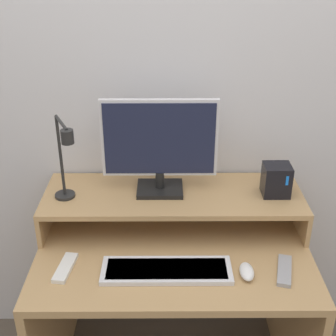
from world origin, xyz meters
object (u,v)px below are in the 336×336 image
keyboard (167,270)px  remote_secondary (284,271)px  router_dock (276,180)px  remote_control (65,268)px  mouse (247,272)px  monitor (160,145)px  desk_lamp (65,159)px

keyboard → remote_secondary: 0.43m
router_dock → remote_secondary: size_ratio=0.74×
remote_control → remote_secondary: (0.80, -0.02, 0.00)m
mouse → remote_secondary: 0.14m
monitor → remote_secondary: 0.67m
desk_lamp → router_dock: bearing=5.4°
router_dock → remote_secondary: router_dock is taller
keyboard → remote_secondary: size_ratio=2.68×
router_dock → desk_lamp: bearing=-174.6°
desk_lamp → remote_control: (0.01, -0.21, -0.34)m
mouse → desk_lamp: bearing=159.4°
monitor → router_dock: 0.49m
desk_lamp → monitor: bearing=17.0°
mouse → remote_control: mouse is taller
mouse → remote_control: 0.66m
mouse → remote_control: size_ratio=0.59×
monitor → remote_secondary: bearing=-37.0°
keyboard → remote_secondary: (0.43, -0.00, -0.00)m
desk_lamp → router_dock: size_ratio=2.70×
router_dock → remote_secondary: 0.37m
desk_lamp → router_dock: (0.82, 0.08, -0.13)m
remote_control → mouse: bearing=-3.2°
router_dock → monitor: bearing=176.2°
desk_lamp → remote_control: 0.40m
monitor → remote_control: 0.59m
desk_lamp → mouse: (0.67, -0.25, -0.33)m
monitor → mouse: 0.59m
mouse → remote_control: bearing=176.8°
keyboard → mouse: bearing=-3.7°
monitor → keyboard: (0.03, -0.34, -0.35)m
keyboard → mouse: mouse is taller
desk_lamp → keyboard: desk_lamp is taller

